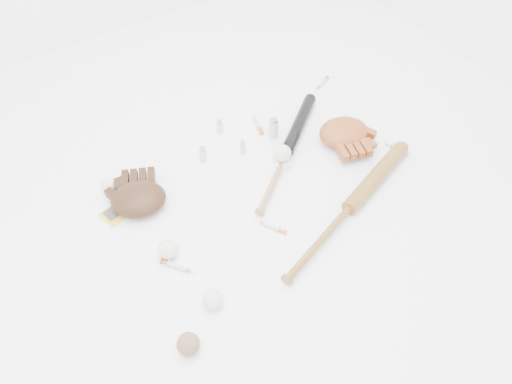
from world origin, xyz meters
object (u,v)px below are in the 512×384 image
bat_dark (287,150)px  pedestal (282,163)px  glove_dark (138,199)px  bat_wood (350,207)px

bat_dark → pedestal: size_ratio=11.21×
glove_dark → bat_dark: bearing=16.7°
glove_dark → pedestal: size_ratio=3.79×
bat_wood → pedestal: (-0.08, 0.36, -0.01)m
bat_wood → glove_dark: (-0.70, 0.49, 0.01)m
bat_dark → bat_wood: 0.40m
bat_wood → pedestal: bearing=83.9°
glove_dark → bat_wood: bearing=-11.1°
bat_wood → pedestal: bat_wood is taller
bat_dark → glove_dark: (-0.67, 0.09, 0.02)m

